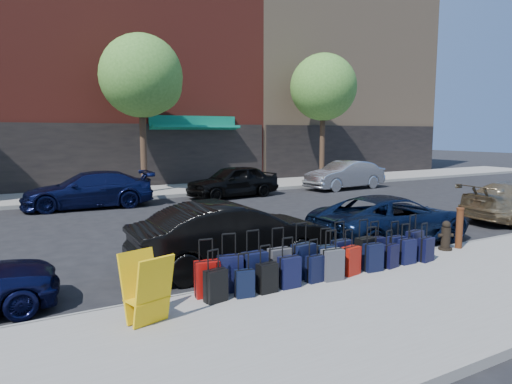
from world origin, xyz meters
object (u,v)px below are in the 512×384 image
tree_center (144,79)px  car_far_3 (345,175)px  display_rack (147,289)px  car_far_1 (89,190)px  car_near_2 (392,219)px  car_far_2 (233,181)px  car_near_1 (233,236)px  bollard (459,227)px  suitcase_front_5 (327,260)px  tree_right (325,89)px  fire_hydrant (446,236)px

tree_center → car_far_3: (9.63, -2.88, -4.67)m
display_rack → car_far_3: car_far_3 is taller
car_far_1 → car_near_2: bearing=35.6°
car_far_2 → car_near_1: bearing=-33.3°
car_near_1 → car_far_2: size_ratio=1.02×
bollard → car_near_1: size_ratio=0.23×
suitcase_front_5 → car_far_2: (3.73, 11.55, 0.30)m
tree_right → car_near_1: size_ratio=1.65×
fire_hydrant → display_rack: display_rack is taller
car_near_1 → car_far_1: bearing=8.6°
car_far_3 → display_rack: bearing=-53.3°
fire_hydrant → car_far_2: car_far_2 is taller
bollard → fire_hydrant: bearing=173.3°
tree_center → suitcase_front_5: (-0.57, -14.30, -4.98)m
tree_right → bollard: (-7.01, -14.27, -4.75)m
display_rack → car_far_2: size_ratio=0.24×
tree_right → bollard: tree_right is taller
bollard → car_near_2: size_ratio=0.22×
car_far_2 → car_near_2: bearing=-7.6°
display_rack → car_far_1: size_ratio=0.21×
suitcase_front_5 → car_far_3: bearing=59.4°
tree_center → car_far_3: size_ratio=1.62×
tree_right → car_far_2: size_ratio=1.68×
fire_hydrant → car_far_3: car_far_3 is taller
suitcase_front_5 → car_near_2: 3.97m
car_far_1 → car_far_3: size_ratio=1.09×
car_far_1 → car_far_2: (6.25, -0.14, 0.02)m
car_far_1 → car_far_3: 12.74m
fire_hydrant → bollard: bearing=17.3°
car_near_2 → car_far_1: bearing=31.6°
tree_right → display_rack: 21.54m
suitcase_front_5 → fire_hydrant: size_ratio=1.30×
fire_hydrant → car_near_2: car_near_2 is taller
display_rack → tree_center: bearing=57.7°
bollard → car_near_2: 1.77m
car_far_2 → tree_center: bearing=-137.7°
tree_right → display_rack: size_ratio=7.01×
display_rack → car_far_3: bearing=24.6°
fire_hydrant → car_far_1: bearing=142.0°
bollard → car_far_1: car_far_1 is taller
tree_center → car_far_2: size_ratio=1.68×
car_far_3 → fire_hydrant: bearing=-33.9°
tree_center → tree_right: (10.50, 0.00, 0.00)m
tree_center → car_far_2: tree_center is taller
display_rack → car_near_2: bearing=1.3°
suitcase_front_5 → car_far_1: bearing=113.4°
suitcase_front_5 → tree_right: bearing=63.4°
suitcase_front_5 → car_far_2: car_far_2 is taller
car_near_2 → display_rack: bearing=107.5°
tree_center → suitcase_front_5: tree_center is taller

